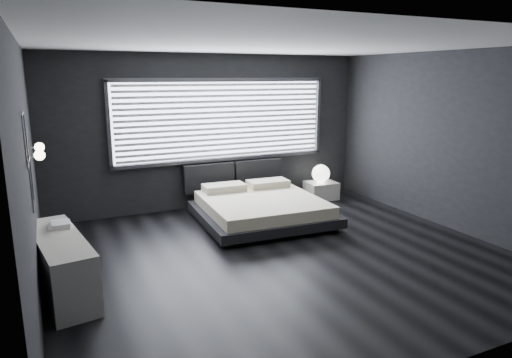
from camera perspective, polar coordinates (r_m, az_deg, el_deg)
name	(u,v)px	position (r m, az deg, el deg)	size (l,w,h in m)	color
room	(283,155)	(5.98, 3.44, 3.02)	(6.04, 6.00, 2.80)	black
window	(224,120)	(8.47, -4.08, 7.35)	(4.14, 0.09, 1.52)	white
headboard	(234,175)	(8.65, -2.78, 0.49)	(1.96, 0.16, 0.52)	black
sconce_near	(39,155)	(5.30, -25.47, 2.70)	(0.18, 0.11, 0.11)	silver
sconce_far	(39,147)	(5.89, -25.47, 3.61)	(0.18, 0.11, 0.11)	silver
wall_art_upper	(25,139)	(4.67, -26.88, 4.47)	(0.01, 0.48, 0.48)	#47474C
wall_art_lower	(31,183)	(5.00, -26.27, -0.50)	(0.01, 0.48, 0.48)	#47474C
bed	(261,208)	(7.66, 0.66, -3.59)	(2.17, 2.08, 0.54)	black
nightstand	(321,190)	(9.21, 8.14, -1.41)	(0.58, 0.49, 0.34)	silver
orb_lamp	(321,173)	(9.13, 8.11, 0.69)	(0.35, 0.35, 0.35)	white
dresser	(61,264)	(5.68, -23.15, -9.77)	(0.71, 1.72, 0.67)	silver
book_stack	(60,224)	(5.90, -23.33, -5.22)	(0.25, 0.32, 0.06)	white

